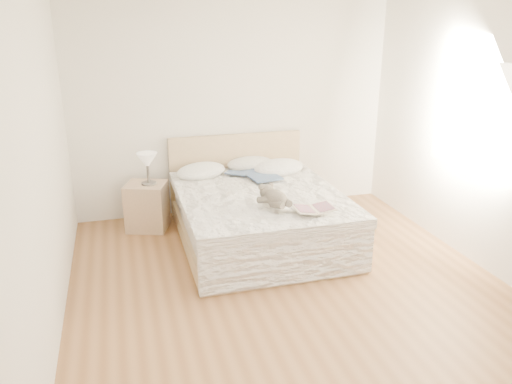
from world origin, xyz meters
TOP-DOWN VIEW (x-y plane):
  - floor at (0.00, 0.00)m, footprint 4.00×4.50m
  - wall_back at (0.00, 2.25)m, footprint 4.00×0.02m
  - wall_front at (0.00, -2.25)m, footprint 4.00×0.02m
  - wall_left at (-2.00, 0.00)m, footprint 0.02×4.50m
  - wall_right at (2.00, 0.00)m, footprint 0.02×4.50m
  - window at (1.99, 0.30)m, footprint 0.02×1.30m
  - bed at (0.00, 1.19)m, footprint 1.72×2.14m
  - nightstand at (-1.17, 1.84)m, footprint 0.56×0.53m
  - table_lamp at (-1.13, 1.82)m, footprint 0.24×0.24m
  - pillow_left at (-0.50, 1.91)m, footprint 0.76×0.67m
  - pillow_middle at (0.16, 2.04)m, footprint 0.62×0.44m
  - pillow_right at (0.44, 1.79)m, footprint 0.78×0.65m
  - blouse at (0.17, 1.59)m, footprint 0.61×0.64m
  - photo_book at (-0.55, 1.79)m, footprint 0.36×0.28m
  - childrens_book at (0.34, 0.38)m, footprint 0.41×0.28m
  - teddy_bear at (0.00, 0.56)m, footprint 0.36×0.42m

SIDE VIEW (x-z plane):
  - floor at x=0.00m, z-range 0.00..0.00m
  - nightstand at x=-1.17m, z-range 0.00..0.56m
  - bed at x=0.00m, z-range -0.19..0.81m
  - blouse at x=0.17m, z-range 0.62..0.64m
  - photo_book at x=-0.55m, z-range 0.62..0.64m
  - childrens_book at x=0.34m, z-range 0.62..0.64m
  - pillow_left at x=-0.50m, z-range 0.54..0.74m
  - pillow_middle at x=0.16m, z-range 0.55..0.73m
  - pillow_right at x=0.44m, z-range 0.54..0.74m
  - teddy_bear at x=0.00m, z-range 0.56..0.74m
  - table_lamp at x=-1.13m, z-range 0.64..1.01m
  - wall_back at x=0.00m, z-range 0.00..2.70m
  - wall_front at x=0.00m, z-range 0.00..2.70m
  - wall_left at x=-2.00m, z-range 0.00..2.70m
  - wall_right at x=2.00m, z-range 0.00..2.70m
  - window at x=1.99m, z-range 0.90..2.00m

